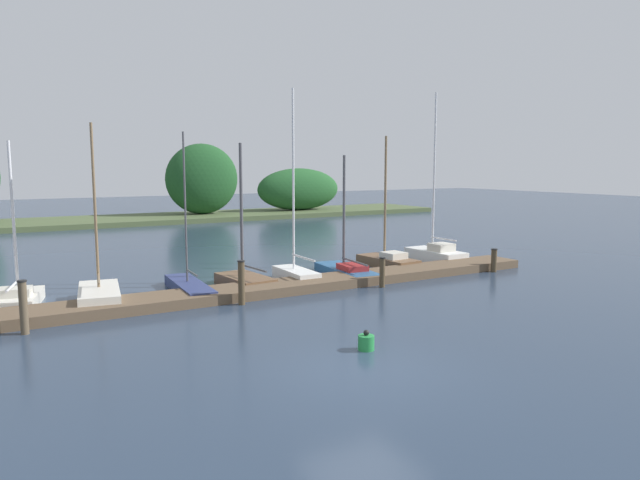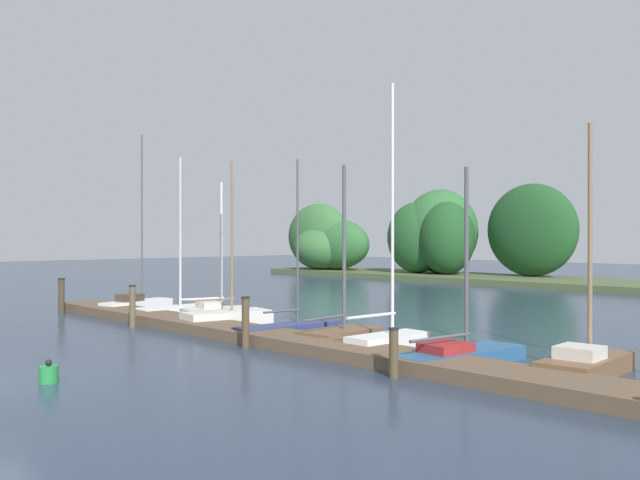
% 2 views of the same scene
% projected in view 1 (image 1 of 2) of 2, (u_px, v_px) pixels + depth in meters
% --- Properties ---
extents(ground, '(160.00, 160.00, 0.00)m').
position_uv_depth(ground, '(364.00, 371.00, 13.30)').
color(ground, '#28384C').
extents(dock_pier, '(27.72, 1.80, 0.35)m').
position_uv_depth(dock_pier, '(226.00, 294.00, 20.57)').
color(dock_pier, brown).
rests_on(dock_pier, ground).
extents(sailboat_2, '(1.88, 3.08, 5.47)m').
position_uv_depth(sailboat_2, '(18.00, 297.00, 19.41)').
color(sailboat_2, silver).
rests_on(sailboat_2, ground).
extents(sailboat_3, '(1.76, 3.45, 6.05)m').
position_uv_depth(sailboat_3, '(99.00, 295.00, 19.61)').
color(sailboat_3, silver).
rests_on(sailboat_3, ground).
extents(sailboat_4, '(1.20, 4.36, 5.87)m').
position_uv_depth(sailboat_4, '(188.00, 286.00, 21.53)').
color(sailboat_4, navy).
rests_on(sailboat_4, ground).
extents(sailboat_5, '(1.60, 3.19, 5.51)m').
position_uv_depth(sailboat_5, '(243.00, 278.00, 22.65)').
color(sailboat_5, brown).
rests_on(sailboat_5, ground).
extents(sailboat_6, '(1.02, 3.12, 7.66)m').
position_uv_depth(sailboat_6, '(295.00, 272.00, 23.53)').
color(sailboat_6, white).
rests_on(sailboat_6, ground).
extents(sailboat_7, '(1.64, 4.34, 5.09)m').
position_uv_depth(sailboat_7, '(346.00, 269.00, 24.73)').
color(sailboat_7, '#285684').
rests_on(sailboat_7, ground).
extents(sailboat_8, '(1.50, 3.45, 5.99)m').
position_uv_depth(sailboat_8, '(386.00, 259.00, 27.01)').
color(sailboat_8, brown).
rests_on(sailboat_8, ground).
extents(sailboat_9, '(1.36, 3.43, 8.12)m').
position_uv_depth(sailboat_9, '(434.00, 253.00, 28.51)').
color(sailboat_9, white).
rests_on(sailboat_9, ground).
extents(mooring_piling_1, '(0.26, 0.26, 1.52)m').
position_uv_depth(mooring_piling_1, '(23.00, 307.00, 16.13)').
color(mooring_piling_1, brown).
rests_on(mooring_piling_1, ground).
extents(mooring_piling_2, '(0.26, 0.26, 1.51)m').
position_uv_depth(mooring_piling_2, '(241.00, 282.00, 19.57)').
color(mooring_piling_2, '#4C3D28').
rests_on(mooring_piling_2, ground).
extents(mooring_piling_3, '(0.25, 0.25, 1.16)m').
position_uv_depth(mooring_piling_3, '(382.00, 272.00, 22.42)').
color(mooring_piling_3, '#4C3D28').
rests_on(mooring_piling_3, ground).
extents(mooring_piling_4, '(0.29, 0.29, 1.03)m').
position_uv_depth(mooring_piling_4, '(494.00, 260.00, 25.65)').
color(mooring_piling_4, '#4C3D28').
rests_on(mooring_piling_4, ground).
extents(channel_buoy_0, '(0.42, 0.42, 0.53)m').
position_uv_depth(channel_buoy_0, '(366.00, 342.00, 14.81)').
color(channel_buoy_0, '#23843D').
rests_on(channel_buoy_0, ground).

